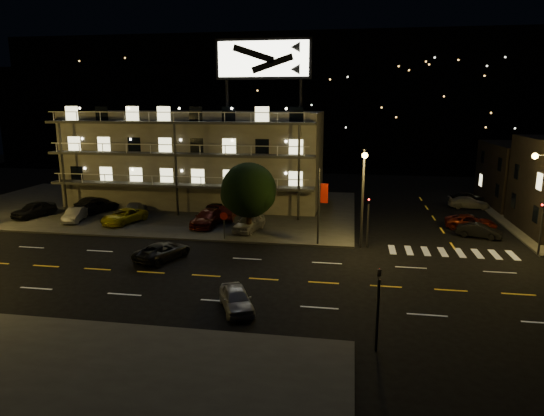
% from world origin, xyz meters
% --- Properties ---
extents(ground, '(140.00, 140.00, 0.00)m').
position_xyz_m(ground, '(0.00, 0.00, 0.00)').
color(ground, black).
rests_on(ground, ground).
extents(curb_nw, '(44.00, 24.00, 0.15)m').
position_xyz_m(curb_nw, '(-14.00, 20.00, 0.07)').
color(curb_nw, '#3B3B39').
rests_on(curb_nw, ground).
extents(motel, '(28.00, 13.80, 18.10)m').
position_xyz_m(motel, '(-9.94, 23.88, 5.34)').
color(motel, '#9C9988').
rests_on(motel, ground).
extents(hill_backdrop, '(120.00, 25.00, 24.00)m').
position_xyz_m(hill_backdrop, '(-5.94, 68.78, 11.55)').
color(hill_backdrop, black).
rests_on(hill_backdrop, ground).
extents(streetlight_nc, '(0.44, 1.92, 8.00)m').
position_xyz_m(streetlight_nc, '(8.50, 7.94, 4.96)').
color(streetlight_nc, '#2D2D30').
rests_on(streetlight_nc, ground).
extents(signal_nw, '(0.20, 0.27, 4.60)m').
position_xyz_m(signal_nw, '(9.00, 8.50, 2.57)').
color(signal_nw, '#2D2D30').
rests_on(signal_nw, ground).
extents(signal_sw, '(0.20, 0.27, 4.60)m').
position_xyz_m(signal_sw, '(9.00, -8.50, 2.57)').
color(signal_sw, '#2D2D30').
rests_on(signal_sw, ground).
extents(signal_ne, '(0.27, 0.20, 4.60)m').
position_xyz_m(signal_ne, '(22.00, 8.50, 2.57)').
color(signal_ne, '#2D2D30').
rests_on(signal_ne, ground).
extents(banner_north, '(0.83, 0.16, 6.40)m').
position_xyz_m(banner_north, '(5.09, 8.40, 3.43)').
color(banner_north, '#2D2D30').
rests_on(banner_north, ground).
extents(stop_sign, '(0.91, 0.11, 2.61)m').
position_xyz_m(stop_sign, '(-3.00, 8.57, 1.71)').
color(stop_sign, '#2D2D30').
rests_on(stop_sign, ground).
extents(tree, '(5.04, 4.85, 6.34)m').
position_xyz_m(tree, '(-1.31, 10.63, 3.92)').
color(tree, black).
rests_on(tree, curb_nw).
extents(lot_car_0, '(3.10, 4.86, 1.54)m').
position_xyz_m(lot_car_0, '(-24.12, 13.18, 0.92)').
color(lot_car_0, black).
rests_on(lot_car_0, curb_nw).
extents(lot_car_1, '(2.21, 4.17, 1.31)m').
position_xyz_m(lot_car_1, '(-19.03, 12.17, 0.80)').
color(lot_car_1, '#9A9BA0').
rests_on(lot_car_1, curb_nw).
extents(lot_car_2, '(3.60, 5.28, 1.34)m').
position_xyz_m(lot_car_2, '(-13.96, 12.33, 0.82)').
color(lot_car_2, yellow).
rests_on(lot_car_2, curb_nw).
extents(lot_car_3, '(2.54, 5.31, 1.49)m').
position_xyz_m(lot_car_3, '(-5.69, 12.73, 0.90)').
color(lot_car_3, '#54150C').
rests_on(lot_car_3, curb_nw).
extents(lot_car_4, '(2.63, 4.61, 1.48)m').
position_xyz_m(lot_car_4, '(-1.46, 11.52, 0.89)').
color(lot_car_4, '#9A9BA0').
rests_on(lot_car_4, curb_nw).
extents(lot_car_5, '(2.86, 4.73, 1.47)m').
position_xyz_m(lot_car_5, '(-19.59, 17.11, 0.89)').
color(lot_car_5, black).
rests_on(lot_car_5, curb_nw).
extents(lot_car_6, '(3.85, 5.28, 1.33)m').
position_xyz_m(lot_car_6, '(-18.97, 16.41, 0.82)').
color(lot_car_6, black).
rests_on(lot_car_6, curb_nw).
extents(lot_car_7, '(2.96, 4.89, 1.33)m').
position_xyz_m(lot_car_7, '(-14.43, 15.72, 0.81)').
color(lot_car_7, '#9A9BA0').
rests_on(lot_car_7, curb_nw).
extents(lot_car_8, '(2.32, 4.34, 1.40)m').
position_xyz_m(lot_car_8, '(-6.05, 16.72, 0.85)').
color(lot_car_8, black).
rests_on(lot_car_8, curb_nw).
extents(lot_car_9, '(1.96, 4.30, 1.37)m').
position_xyz_m(lot_car_9, '(-4.51, 15.58, 0.83)').
color(lot_car_9, '#54150C').
rests_on(lot_car_9, curb_nw).
extents(side_car_0, '(3.91, 2.50, 1.22)m').
position_xyz_m(side_car_0, '(18.73, 13.12, 0.61)').
color(side_car_0, black).
rests_on(side_car_0, ground).
extents(side_car_1, '(4.85, 2.69, 1.28)m').
position_xyz_m(side_car_1, '(18.69, 16.08, 0.64)').
color(side_car_1, '#54150C').
rests_on(side_car_1, ground).
extents(side_car_2, '(4.35, 1.82, 1.26)m').
position_xyz_m(side_car_2, '(20.56, 25.54, 0.63)').
color(side_car_2, '#9A9BA0').
rests_on(side_car_2, ground).
extents(side_car_3, '(4.09, 2.82, 1.29)m').
position_xyz_m(side_car_3, '(21.01, 28.61, 0.65)').
color(side_car_3, black).
rests_on(side_car_3, ground).
extents(road_car_east, '(3.02, 4.20, 1.33)m').
position_xyz_m(road_car_east, '(1.33, -5.01, 0.66)').
color(road_car_east, '#9A9BA0').
rests_on(road_car_east, ground).
extents(road_car_west, '(3.75, 5.17, 1.31)m').
position_xyz_m(road_car_west, '(-6.22, 2.84, 0.65)').
color(road_car_west, black).
rests_on(road_car_west, ground).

